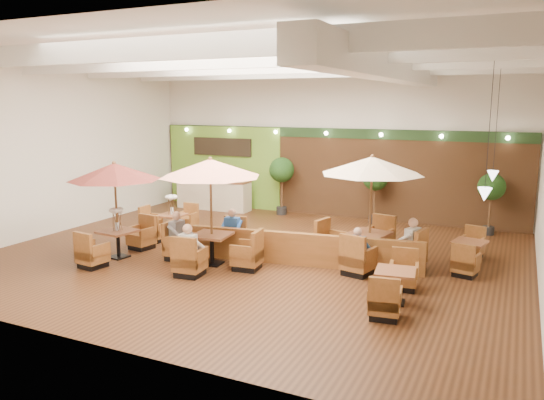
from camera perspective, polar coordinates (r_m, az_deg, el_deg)
The scene contains 17 objects.
room at distance 15.01m, azimuth 1.00°, elevation 8.49°, with size 14.04×14.00×5.52m.
service_counter at distance 20.93m, azimuth -6.28°, elevation 0.60°, with size 3.00×0.75×1.18m.
booth_divider at distance 13.70m, azimuth 3.28°, elevation -5.32°, with size 6.12×0.18×0.85m, color brown.
table_0 at distance 14.63m, azimuth -16.53°, elevation 1.55°, with size 2.43×2.63×2.63m.
table_1 at distance 13.53m, azimuth -6.60°, elevation 0.81°, with size 2.79×2.79×2.80m.
table_2 at distance 13.77m, azimuth 10.62°, elevation 0.99°, with size 2.91×2.91×2.85m.
table_3 at distance 17.17m, azimuth -11.25°, elevation -2.21°, with size 1.53×2.27×1.45m.
table_4 at distance 11.52m, azimuth 13.07°, elevation -9.10°, with size 0.91×2.47×0.90m.
table_5 at distance 14.51m, azimuth 20.42°, elevation -5.49°, with size 0.90×2.36×0.85m.
topiary_0 at distance 19.64m, azimuth 1.05°, elevation 3.02°, with size 0.93×0.93×2.15m.
topiary_1 at distance 18.50m, azimuth 11.05°, elevation 2.11°, with size 0.88×0.88×2.04m.
topiary_2 at distance 17.98m, azimuth 22.53°, elevation 1.08°, with size 0.85×0.85×1.97m.
diner_0 at distance 12.93m, azimuth -8.90°, elevation -4.79°, with size 0.41×0.33×0.84m.
diner_1 at distance 14.62m, azimuth -4.39°, elevation -2.95°, with size 0.42×0.35×0.81m.
diner_2 at distance 14.31m, azimuth -10.01°, elevation -3.32°, with size 0.34×0.42×0.85m.
diner_3 at distance 13.03m, azimuth 9.26°, elevation -4.86°, with size 0.38×0.32×0.73m.
diner_4 at distance 13.78m, azimuth 14.67°, elevation -4.03°, with size 0.43×0.47×0.86m.
Camera 1 is at (6.41, -12.46, 4.15)m, focal length 35.00 mm.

